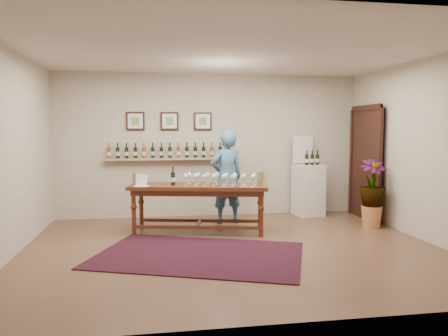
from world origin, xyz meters
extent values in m
plane|color=brown|center=(0.00, 0.00, 0.00)|extent=(6.00, 6.00, 0.00)
plane|color=beige|center=(0.00, 2.50, 1.40)|extent=(6.00, 0.00, 6.00)
plane|color=beige|center=(0.00, -2.50, 1.40)|extent=(6.00, 0.00, 6.00)
plane|color=beige|center=(-3.00, 0.00, 1.40)|extent=(0.00, 5.00, 5.00)
plane|color=beige|center=(3.00, 0.00, 1.40)|extent=(0.00, 5.00, 5.00)
plane|color=beige|center=(0.00, 0.00, 2.80)|extent=(6.00, 6.00, 0.00)
cube|color=tan|center=(-0.80, 2.41, 1.15)|extent=(2.50, 0.16, 0.04)
cube|color=black|center=(2.94, 1.70, 1.05)|extent=(0.10, 1.00, 2.10)
cube|color=black|center=(2.89, 1.70, 1.05)|extent=(0.04, 1.12, 2.22)
cube|color=black|center=(-1.45, 2.48, 1.88)|extent=(0.35, 0.03, 0.35)
cube|color=white|center=(-1.45, 2.46, 1.88)|extent=(0.28, 0.01, 0.28)
cube|color=#6BA150|center=(-1.45, 2.45, 1.88)|extent=(0.15, 0.00, 0.15)
cube|color=black|center=(-0.80, 2.48, 1.88)|extent=(0.35, 0.03, 0.35)
cube|color=white|center=(-0.80, 2.46, 1.88)|extent=(0.28, 0.01, 0.28)
cube|color=#6BA150|center=(-0.80, 2.45, 1.88)|extent=(0.15, 0.00, 0.15)
cube|color=black|center=(-0.15, 2.48, 1.88)|extent=(0.35, 0.03, 0.35)
cube|color=white|center=(-0.15, 2.46, 1.88)|extent=(0.28, 0.01, 0.28)
cube|color=#6BA150|center=(-0.15, 2.45, 1.88)|extent=(0.15, 0.00, 0.15)
cube|color=#440D0C|center=(-0.52, -0.28, 0.01)|extent=(3.22, 2.69, 0.01)
cube|color=#452011|center=(-0.38, 1.07, 0.77)|extent=(2.37, 1.18, 0.06)
cube|color=#452011|center=(-0.38, 1.07, 0.70)|extent=(2.22, 1.03, 0.10)
cylinder|color=#452011|center=(-1.45, 1.03, 0.37)|extent=(0.09, 0.09, 0.74)
cylinder|color=#452011|center=(0.57, 0.61, 0.37)|extent=(0.09, 0.09, 0.74)
cylinder|color=#452011|center=(-1.34, 1.54, 0.37)|extent=(0.09, 0.09, 0.74)
cylinder|color=#452011|center=(0.68, 1.11, 0.37)|extent=(0.09, 0.09, 0.74)
cube|color=#452011|center=(-0.44, 0.82, 0.14)|extent=(2.03, 0.48, 0.05)
cube|color=#452011|center=(-0.33, 1.32, 0.14)|extent=(2.03, 0.48, 0.05)
cube|color=#452011|center=(-0.38, 1.07, 0.14)|extent=(0.16, 0.52, 0.05)
cube|color=white|center=(-1.31, 1.03, 0.90)|extent=(0.26, 0.23, 0.20)
cube|color=silver|center=(1.94, 2.20, 0.51)|extent=(0.59, 0.59, 1.02)
cube|color=white|center=(1.87, 2.34, 1.32)|extent=(0.43, 0.09, 0.60)
cone|color=#BC763E|center=(2.65, 0.95, 0.19)|extent=(0.36, 0.36, 0.38)
imported|color=#213C18|center=(2.65, 0.95, 0.71)|extent=(0.55, 0.55, 0.66)
imported|color=#3E6994|center=(0.20, 1.73, 0.85)|extent=(0.69, 0.53, 1.70)
camera|label=1|loc=(-1.12, -6.09, 1.71)|focal=35.00mm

